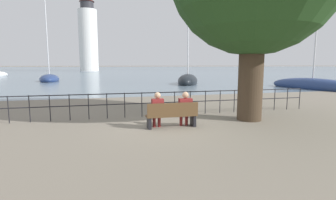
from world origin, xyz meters
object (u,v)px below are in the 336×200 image
Objects in this scene: seated_person_right at (185,107)px; sailboat_0 at (312,86)px; sailboat_3 at (49,79)px; sailboat_2 at (188,81)px; park_bench at (172,115)px; seated_person_left at (157,108)px; harbor_lighthouse at (88,37)px.

seated_person_right is 19.32m from sailboat_0.
seated_person_right is 30.50m from sailboat_3.
sailboat_2 is at bearing 123.96° from sailboat_0.
seated_person_right is 0.14× the size of sailboat_0.
sailboat_2 is 18.73m from sailboat_3.
seated_person_right is at bearing 8.35° from park_bench.
seated_person_left is 0.05× the size of harbor_lighthouse.
sailboat_3 reaches higher than seated_person_left.
sailboat_0 is 0.35× the size of harbor_lighthouse.
sailboat_3 is 59.74m from harbor_lighthouse.
sailboat_2 is at bearing -36.40° from sailboat_3.
sailboat_2 reaches higher than sailboat_3.
sailboat_3 is 0.45× the size of harbor_lighthouse.
seated_person_left is at bearing 179.92° from seated_person_right.
park_bench is 21.14m from sailboat_2.
seated_person_left is at bearing -86.49° from harbor_lighthouse.
sailboat_0 is at bearing 33.06° from seated_person_left.
park_bench is 1.45× the size of seated_person_right.
sailboat_2 is at bearing 69.66° from park_bench.
seated_person_right is at bearing -157.27° from sailboat_0.
park_bench is 0.16× the size of sailboat_3.
seated_person_left is at bearing 171.49° from park_bench.
sailboat_3 is at bearing 108.06° from seated_person_right.
sailboat_0 is at bearing -42.21° from sailboat_3.
harbor_lighthouse is at bearing 93.84° from park_bench.
sailboat_0 is 0.68× the size of sailboat_2.
sailboat_3 is at bearing 174.11° from sailboat_2.
seated_person_right is (1.02, -0.00, -0.00)m from seated_person_left.
sailboat_2 is (7.85, 19.74, -0.30)m from seated_person_left.
park_bench is 19.78m from sailboat_0.
seated_person_left is at bearing -80.59° from sailboat_3.
sailboat_0 is (15.88, 11.00, -0.39)m from seated_person_right.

